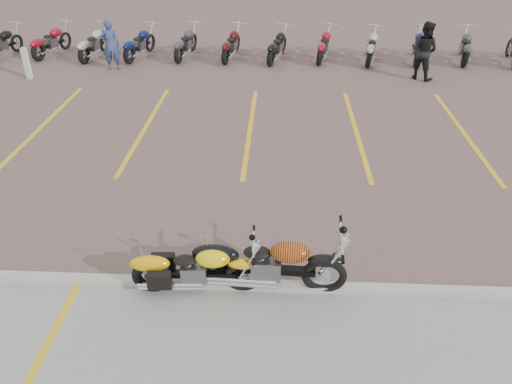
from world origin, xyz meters
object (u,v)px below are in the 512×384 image
yellow_cruiser (194,270)px  bollard (27,63)px  person_b (424,51)px  flame_cruiser (266,264)px  person_a (111,45)px

yellow_cruiser → bollard: bollard is taller
person_b → yellow_cruiser: bearing=99.5°
flame_cruiser → person_b: person_b is taller
person_a → person_b: size_ratio=0.92×
person_a → yellow_cruiser: bearing=100.2°
person_a → bollard: size_ratio=1.65×
person_b → bollard: 12.64m
yellow_cruiser → person_b: bearing=58.5°
yellow_cruiser → flame_cruiser: bearing=3.1°
yellow_cruiser → person_a: (-4.46, 10.79, 0.42)m
flame_cruiser → bollard: (-7.96, 9.56, 0.03)m
person_b → bollard: person_b is taller
yellow_cruiser → person_a: bearing=110.0°
person_b → flame_cruiser: bearing=104.1°
person_a → person_b: (10.19, -0.48, 0.07)m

